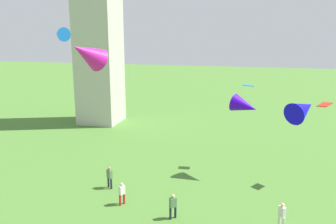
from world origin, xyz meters
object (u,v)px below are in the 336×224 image
Objects in this scene: person_3 at (173,205)px; kite_flying_1 at (303,109)px; kite_flying_2 at (248,85)px; kite_flying_4 at (87,54)px; person_0 at (110,176)px; person_4 at (282,214)px; kite_flying_3 at (60,34)px; person_2 at (122,192)px; kite_flying_0 at (325,105)px; kite_flying_5 at (245,106)px.

kite_flying_1 is (7.21, 0.10, 6.59)m from person_3.
kite_flying_2 is 15.18m from kite_flying_4.
person_0 is 12.60m from person_4.
person_0 is 14.81m from kite_flying_1.
kite_flying_3 is at bearing 150.13° from kite_flying_4.
person_3 reaches higher than person_2.
person_0 is at bearing 106.54° from person_3.
kite_flying_0 is (13.53, 6.95, 5.45)m from person_2.
person_0 is 13.66m from kite_flying_2.
person_2 is 0.70× the size of kite_flying_1.
kite_flying_3 is (-5.78, 3.94, 10.49)m from person_0.
kite_flying_1 is 1.12× the size of kite_flying_3.
kite_flying_5 is at bearing 160.29° from person_2.
kite_flying_0 is at bearing -67.64° from kite_flying_5.
kite_flying_0 reaches higher than person_2.
kite_flying_0 is 17.65m from kite_flying_4.
kite_flying_3 reaches higher than person_0.
person_0 is 6.51m from person_3.
person_4 is at bearing 107.44° from kite_flying_3.
person_0 is 1.03× the size of person_3.
person_3 is at bearing -123.90° from person_4.
person_3 is 10.67m from kite_flying_4.
kite_flying_0 is 0.58× the size of kite_flying_1.
kite_flying_2 is 0.36× the size of kite_flying_4.
kite_flying_3 is at bearing 178.45° from person_0.
person_2 is at bearing 121.76° from person_3.
kite_flying_2 is 16.42m from kite_flying_3.
kite_flying_3 reaches higher than kite_flying_4.
kite_flying_0 is at bearing -5.72° from person_3.
kite_flying_2 is 0.47× the size of kite_flying_3.
kite_flying_0 is (9.71, 7.87, 5.41)m from person_3.
kite_flying_4 is (-14.26, -9.57, 4.09)m from kite_flying_0.
person_2 is 0.79× the size of kite_flying_3.
kite_flying_5 is at bearing 161.40° from person_4.
kite_flying_1 reaches higher than person_0.
kite_flying_2 is 0.37× the size of kite_flying_5.
kite_flying_5 is (-0.12, -2.37, -1.31)m from kite_flying_2.
kite_flying_1 is (0.59, -0.44, 6.59)m from person_4.
person_2 is 0.97× the size of person_4.
kite_flying_3 is 0.78× the size of kite_flying_5.
kite_flying_5 is at bearing 19.34° from person_3.
kite_flying_4 reaches higher than kite_flying_1.
kite_flying_0 is at bearing 118.59° from person_4.
person_2 is 9.91m from kite_flying_4.
kite_flying_0 reaches higher than person_4.
person_3 is 17.10m from kite_flying_3.
kite_flying_1 is 2.36× the size of kite_flying_2.
kite_flying_5 reaches higher than person_3.
kite_flying_1 reaches higher than kite_flying_5.
kite_flying_3 is at bearing -148.38° from person_4.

